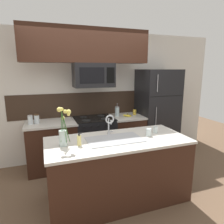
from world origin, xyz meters
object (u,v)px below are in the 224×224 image
object	(u,v)px
storage_jar_tall	(30,120)
storage_jar_medium	(37,119)
dish_soap_bottle	(79,140)
microwave	(93,75)
banana_bunch	(128,116)
stove_range	(94,140)
sink_faucet	(110,122)
coffee_tin	(135,112)
drinking_glass	(149,132)
spare_glass	(155,130)
french_press	(117,111)
flower_vase	(63,133)
refrigerator	(156,112)

from	to	relation	value
storage_jar_tall	storage_jar_medium	distance (m)	0.11
storage_jar_medium	dish_soap_bottle	world-z (taller)	storage_jar_medium
microwave	banana_bunch	distance (m)	1.07
stove_range	sink_faucet	bearing A→B (deg)	-91.78
storage_jar_tall	stove_range	bearing A→B (deg)	0.57
banana_bunch	coffee_tin	distance (m)	0.24
stove_range	dish_soap_bottle	bearing A→B (deg)	-112.15
sink_faucet	drinking_glass	bearing A→B (deg)	-24.37
coffee_tin	spare_glass	bearing A→B (deg)	-101.41
stove_range	french_press	world-z (taller)	french_press
banana_bunch	dish_soap_bottle	size ratio (longest dim) A/B	1.16
coffee_tin	microwave	bearing A→B (deg)	-175.49
sink_faucet	flower_vase	world-z (taller)	flower_vase
french_press	coffee_tin	size ratio (longest dim) A/B	2.43
sink_faucet	dish_soap_bottle	distance (m)	0.58
stove_range	dish_soap_bottle	size ratio (longest dim) A/B	5.64
stove_range	banana_bunch	distance (m)	0.84
dish_soap_bottle	stove_range	bearing A→B (deg)	67.85
banana_bunch	flower_vase	xyz separation A→B (m)	(-1.40, -1.19, 0.15)
stove_range	coffee_tin	xyz separation A→B (m)	(0.90, 0.05, 0.50)
microwave	sink_faucet	size ratio (longest dim) A/B	2.43
french_press	banana_bunch	bearing A→B (deg)	-33.54
microwave	storage_jar_tall	xyz separation A→B (m)	(-1.15, 0.01, -0.76)
french_press	sink_faucet	world-z (taller)	sink_faucet
storage_jar_medium	french_press	distance (m)	1.56
french_press	flower_vase	bearing A→B (deg)	-132.96
stove_range	sink_faucet	distance (m)	1.22
coffee_tin	drinking_glass	distance (m)	1.38
stove_range	dish_soap_bottle	world-z (taller)	dish_soap_bottle
storage_jar_medium	spare_glass	bearing A→B (deg)	-35.09
refrigerator	storage_jar_tall	xyz separation A→B (m)	(-2.57, -0.03, 0.06)
storage_jar_tall	spare_glass	xyz separation A→B (m)	(1.81, -1.17, -0.03)
sink_faucet	spare_glass	xyz separation A→B (m)	(0.68, -0.15, -0.15)
stove_range	microwave	size ratio (longest dim) A/B	1.25
sink_faucet	spare_glass	bearing A→B (deg)	-12.24
flower_vase	storage_jar_tall	bearing A→B (deg)	109.55
banana_bunch	coffee_tin	bearing A→B (deg)	27.32
drinking_glass	flower_vase	size ratio (longest dim) A/B	0.21
refrigerator	coffee_tin	bearing A→B (deg)	176.64
stove_range	microwave	distance (m)	1.29
sink_faucet	flower_vase	xyz separation A→B (m)	(-0.68, -0.22, -0.02)
spare_glass	flower_vase	xyz separation A→B (m)	(-1.37, -0.07, 0.12)
spare_glass	refrigerator	bearing A→B (deg)	57.63
banana_bunch	dish_soap_bottle	bearing A→B (deg)	-134.50
storage_jar_medium	flower_vase	distance (m)	1.31
storage_jar_medium	spare_glass	distance (m)	2.08
flower_vase	sink_faucet	bearing A→B (deg)	17.83
drinking_glass	flower_vase	world-z (taller)	flower_vase
french_press	coffee_tin	xyz separation A→B (m)	(0.39, -0.01, -0.04)
french_press	coffee_tin	world-z (taller)	french_press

